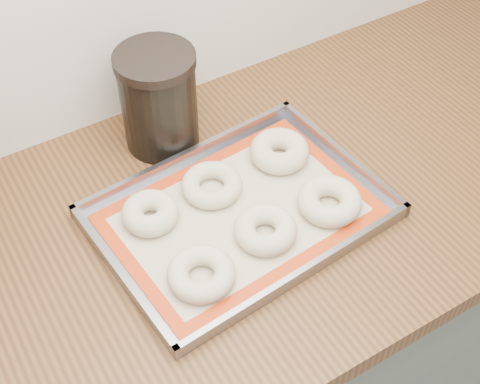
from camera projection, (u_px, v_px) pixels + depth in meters
countertop at (116, 270)px, 1.07m from camera, size 3.06×0.68×0.04m
baking_tray at (240, 214)px, 1.11m from camera, size 0.49×0.37×0.03m
baking_mat at (240, 214)px, 1.12m from camera, size 0.44×0.32×0.00m
bagel_front_left at (201, 274)px, 1.01m from camera, size 0.13×0.13×0.03m
bagel_front_mid at (265, 230)px, 1.07m from camera, size 0.13×0.13×0.03m
bagel_front_right at (329, 201)px, 1.11m from camera, size 0.12×0.12×0.04m
bagel_back_left at (150, 213)px, 1.09m from camera, size 0.12×0.12×0.04m
bagel_back_mid at (212, 185)px, 1.14m from camera, size 0.13×0.13×0.03m
bagel_back_right at (279, 151)px, 1.19m from camera, size 0.12×0.12×0.04m
canister_right at (159, 100)px, 1.18m from camera, size 0.14×0.14×0.19m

